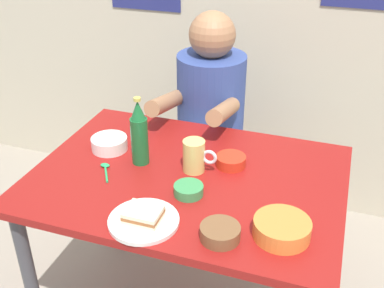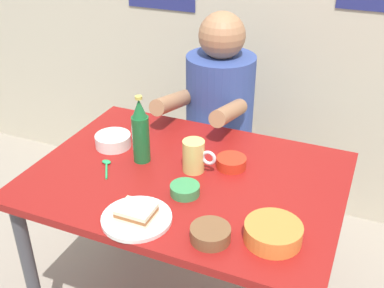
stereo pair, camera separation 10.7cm
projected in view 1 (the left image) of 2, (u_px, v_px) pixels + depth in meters
dining_table at (188, 196)px, 1.72m from camera, size 1.10×0.80×0.74m
stool at (209, 171)px, 2.41m from camera, size 0.34×0.34×0.45m
person_seated at (210, 98)px, 2.20m from camera, size 0.33×0.56×0.72m
plate_orange at (144, 221)px, 1.43m from camera, size 0.22×0.22×0.01m
sandwich at (143, 214)px, 1.42m from camera, size 0.11×0.09×0.04m
beer_mug at (195, 156)px, 1.67m from camera, size 0.13×0.08×0.12m
beer_bottle at (139, 134)px, 1.69m from camera, size 0.06×0.06×0.26m
dip_bowl_green at (189, 189)px, 1.56m from camera, size 0.10×0.10×0.03m
sauce_bowl_chili at (231, 160)px, 1.72m from camera, size 0.11×0.11×0.04m
soup_bowl_orange at (282, 228)px, 1.37m from camera, size 0.17×0.17×0.05m
rice_bowl_white at (109, 143)px, 1.82m from camera, size 0.14×0.14×0.05m
condiment_bowl_brown at (220, 232)px, 1.36m from camera, size 0.12×0.12×0.04m
spoon at (105, 169)px, 1.70m from camera, size 0.08×0.11×0.01m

